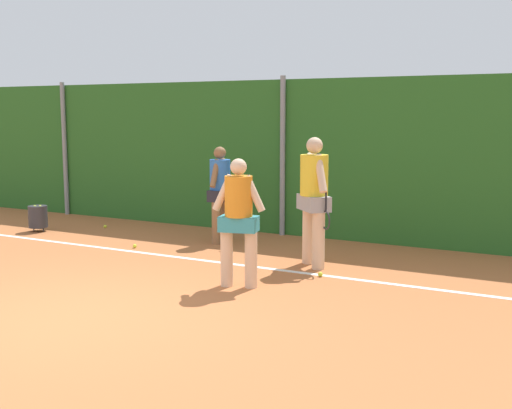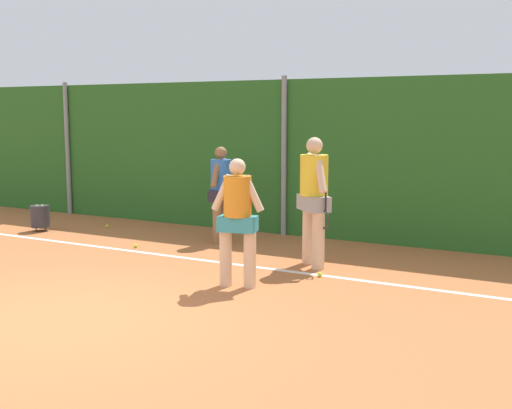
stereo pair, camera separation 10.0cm
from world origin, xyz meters
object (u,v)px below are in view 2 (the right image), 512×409
(player_midcourt, at_px, (314,195))
(player_backcourt_far, at_px, (221,189))
(ball_hopper, at_px, (40,216))
(tennis_ball_0, at_px, (320,275))
(tennis_ball_3, at_px, (136,246))
(player_foreground_near, at_px, (238,215))
(tennis_ball_6, at_px, (107,226))
(tennis_ball_7, at_px, (49,215))

(player_midcourt, relative_size, player_backcourt_far, 1.14)
(ball_hopper, relative_size, tennis_ball_0, 7.78)
(player_backcourt_far, distance_m, tennis_ball_3, 1.77)
(player_foreground_near, bearing_deg, tennis_ball_0, 38.18)
(tennis_ball_6, bearing_deg, player_backcourt_far, -2.68)
(player_foreground_near, xyz_separation_m, ball_hopper, (-5.39, 1.67, -0.66))
(player_midcourt, bearing_deg, tennis_ball_0, -13.97)
(player_midcourt, height_order, tennis_ball_7, player_midcourt)
(player_backcourt_far, relative_size, tennis_ball_0, 25.64)
(player_foreground_near, xyz_separation_m, tennis_ball_0, (0.76, 0.98, -0.92))
(player_foreground_near, distance_m, tennis_ball_7, 7.28)
(tennis_ball_0, height_order, tennis_ball_6, same)
(player_midcourt, distance_m, player_backcourt_far, 2.33)
(tennis_ball_0, distance_m, tennis_ball_7, 7.60)
(tennis_ball_3, distance_m, tennis_ball_6, 2.12)
(player_midcourt, xyz_separation_m, ball_hopper, (-5.81, 0.15, -0.79))
(player_foreground_near, relative_size, tennis_ball_7, 25.64)
(player_midcourt, height_order, player_backcourt_far, player_midcourt)
(tennis_ball_0, relative_size, tennis_ball_7, 1.00)
(tennis_ball_6, bearing_deg, ball_hopper, -135.86)
(player_midcourt, distance_m, tennis_ball_3, 3.36)
(player_midcourt, distance_m, ball_hopper, 5.86)
(tennis_ball_0, bearing_deg, player_backcourt_far, 149.96)
(ball_hopper, distance_m, tennis_ball_3, 2.66)
(player_midcourt, relative_size, tennis_ball_0, 29.13)
(tennis_ball_3, bearing_deg, player_foreground_near, -25.31)
(tennis_ball_3, bearing_deg, player_backcourt_far, 47.11)
(player_foreground_near, xyz_separation_m, tennis_ball_7, (-6.56, 3.01, -0.92))
(tennis_ball_3, bearing_deg, tennis_ball_7, 155.83)
(player_midcourt, xyz_separation_m, tennis_ball_6, (-4.91, 1.02, -1.04))
(ball_hopper, xyz_separation_m, tennis_ball_3, (2.63, -0.36, -0.26))
(player_midcourt, relative_size, tennis_ball_7, 29.13)
(player_midcourt, relative_size, tennis_ball_3, 29.13)
(tennis_ball_0, bearing_deg, tennis_ball_6, 163.35)
(player_foreground_near, bearing_deg, player_midcourt, 60.46)
(player_backcourt_far, relative_size, tennis_ball_7, 25.64)
(player_foreground_near, height_order, player_backcourt_far, same)
(player_foreground_near, height_order, tennis_ball_0, player_foreground_near)
(tennis_ball_6, bearing_deg, player_foreground_near, -29.59)
(tennis_ball_0, bearing_deg, tennis_ball_7, 164.48)
(player_backcourt_far, height_order, tennis_ball_6, player_backcourt_far)
(tennis_ball_3, relative_size, tennis_ball_6, 1.00)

